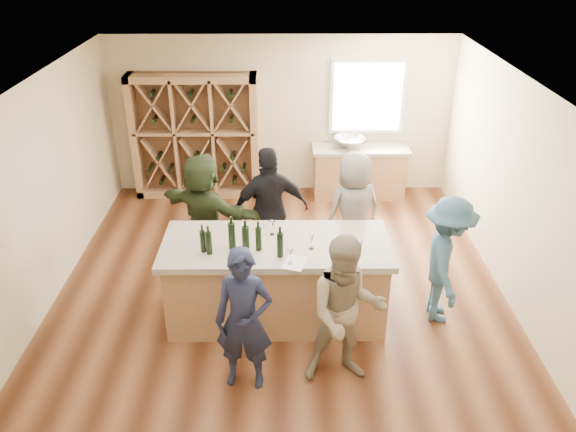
{
  "coord_description": "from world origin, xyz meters",
  "views": [
    {
      "loc": [
        0.05,
        -6.07,
        4.48
      ],
      "look_at": [
        0.1,
        0.2,
        1.15
      ],
      "focal_mm": 35.0,
      "sensor_mm": 36.0,
      "label": 1
    }
  ],
  "objects_px": {
    "wine_bottle_b": "(209,243)",
    "person_near_left": "(244,320)",
    "person_near_right": "(346,312)",
    "person_far_right": "(353,212)",
    "person_far_left": "(204,213)",
    "wine_bottle_a": "(203,241)",
    "wine_bottle_e": "(258,239)",
    "person_server": "(446,261)",
    "tasting_counter_base": "(277,283)",
    "person_far_mid": "(270,210)",
    "wine_bottle_c": "(232,236)",
    "wine_rack": "(195,137)",
    "wine_bottle_d": "(246,240)",
    "wine_bottle_f": "(280,245)",
    "sink": "(349,142)"
  },
  "relations": [
    {
      "from": "wine_bottle_b",
      "to": "person_near_left",
      "type": "xyz_separation_m",
      "value": [
        0.44,
        -0.9,
        -0.39
      ]
    },
    {
      "from": "person_near_right",
      "to": "person_far_right",
      "type": "bearing_deg",
      "value": 77.78
    },
    {
      "from": "person_far_right",
      "to": "person_far_left",
      "type": "relative_size",
      "value": 0.99
    },
    {
      "from": "wine_bottle_a",
      "to": "wine_bottle_e",
      "type": "bearing_deg",
      "value": 2.91
    },
    {
      "from": "person_server",
      "to": "wine_bottle_e",
      "type": "bearing_deg",
      "value": 101.71
    },
    {
      "from": "tasting_counter_base",
      "to": "person_far_mid",
      "type": "distance_m",
      "value": 1.23
    },
    {
      "from": "wine_bottle_c",
      "to": "wine_rack",
      "type": "bearing_deg",
      "value": 104.23
    },
    {
      "from": "wine_bottle_a",
      "to": "person_far_mid",
      "type": "bearing_deg",
      "value": 61.12
    },
    {
      "from": "person_far_left",
      "to": "wine_bottle_e",
      "type": "bearing_deg",
      "value": 151.6
    },
    {
      "from": "person_near_left",
      "to": "person_far_left",
      "type": "bearing_deg",
      "value": 112.02
    },
    {
      "from": "wine_bottle_d",
      "to": "person_far_mid",
      "type": "distance_m",
      "value": 1.43
    },
    {
      "from": "person_server",
      "to": "wine_bottle_f",
      "type": "bearing_deg",
      "value": 106.29
    },
    {
      "from": "wine_bottle_e",
      "to": "person_far_mid",
      "type": "xyz_separation_m",
      "value": [
        0.1,
        1.3,
        -0.31
      ]
    },
    {
      "from": "wine_bottle_d",
      "to": "wine_bottle_e",
      "type": "relative_size",
      "value": 1.16
    },
    {
      "from": "person_near_right",
      "to": "wine_bottle_c",
      "type": "bearing_deg",
      "value": 138.82
    },
    {
      "from": "person_far_left",
      "to": "wine_bottle_f",
      "type": "bearing_deg",
      "value": 155.92
    },
    {
      "from": "wine_rack",
      "to": "person_far_left",
      "type": "height_order",
      "value": "wine_rack"
    },
    {
      "from": "wine_bottle_b",
      "to": "wine_bottle_c",
      "type": "bearing_deg",
      "value": 23.98
    },
    {
      "from": "wine_bottle_c",
      "to": "wine_bottle_f",
      "type": "relative_size",
      "value": 1.11
    },
    {
      "from": "wine_rack",
      "to": "person_far_mid",
      "type": "height_order",
      "value": "wine_rack"
    },
    {
      "from": "tasting_counter_base",
      "to": "wine_bottle_d",
      "type": "relative_size",
      "value": 7.75
    },
    {
      "from": "wine_bottle_b",
      "to": "person_far_mid",
      "type": "xyz_separation_m",
      "value": [
        0.66,
        1.38,
        -0.3
      ]
    },
    {
      "from": "sink",
      "to": "wine_bottle_f",
      "type": "relative_size",
      "value": 1.81
    },
    {
      "from": "tasting_counter_base",
      "to": "wine_bottle_d",
      "type": "bearing_deg",
      "value": -147.82
    },
    {
      "from": "wine_bottle_e",
      "to": "person_far_left",
      "type": "distance_m",
      "value": 1.58
    },
    {
      "from": "wine_bottle_a",
      "to": "wine_bottle_f",
      "type": "relative_size",
      "value": 0.89
    },
    {
      "from": "wine_rack",
      "to": "person_far_mid",
      "type": "distance_m",
      "value": 2.82
    },
    {
      "from": "wine_bottle_e",
      "to": "person_far_mid",
      "type": "bearing_deg",
      "value": 85.53
    },
    {
      "from": "wine_bottle_b",
      "to": "person_far_left",
      "type": "bearing_deg",
      "value": 100.27
    },
    {
      "from": "person_far_mid",
      "to": "person_far_left",
      "type": "distance_m",
      "value": 0.91
    },
    {
      "from": "sink",
      "to": "wine_bottle_b",
      "type": "bearing_deg",
      "value": -117.95
    },
    {
      "from": "wine_bottle_d",
      "to": "person_far_right",
      "type": "bearing_deg",
      "value": 45.4
    },
    {
      "from": "wine_bottle_a",
      "to": "wine_bottle_b",
      "type": "xyz_separation_m",
      "value": [
        0.07,
        -0.05,
        0.01
      ]
    },
    {
      "from": "person_far_left",
      "to": "person_far_right",
      "type": "bearing_deg",
      "value": -148.77
    },
    {
      "from": "wine_rack",
      "to": "tasting_counter_base",
      "type": "xyz_separation_m",
      "value": [
        1.46,
        -3.62,
        -0.6
      ]
    },
    {
      "from": "tasting_counter_base",
      "to": "person_far_right",
      "type": "bearing_deg",
      "value": 48.71
    },
    {
      "from": "person_far_right",
      "to": "wine_bottle_c",
      "type": "bearing_deg",
      "value": 16.77
    },
    {
      "from": "wine_bottle_d",
      "to": "person_far_left",
      "type": "distance_m",
      "value": 1.57
    },
    {
      "from": "person_far_mid",
      "to": "person_far_right",
      "type": "height_order",
      "value": "person_far_mid"
    },
    {
      "from": "sink",
      "to": "person_near_right",
      "type": "xyz_separation_m",
      "value": [
        -0.51,
        -4.61,
        -0.14
      ]
    },
    {
      "from": "tasting_counter_base",
      "to": "wine_bottle_a",
      "type": "relative_size",
      "value": 9.78
    },
    {
      "from": "wine_bottle_e",
      "to": "person_near_left",
      "type": "relative_size",
      "value": 0.17
    },
    {
      "from": "person_near_left",
      "to": "wine_bottle_b",
      "type": "bearing_deg",
      "value": 121.23
    },
    {
      "from": "sink",
      "to": "wine_bottle_d",
      "type": "height_order",
      "value": "wine_bottle_d"
    },
    {
      "from": "sink",
      "to": "wine_bottle_a",
      "type": "relative_size",
      "value": 2.04
    },
    {
      "from": "wine_bottle_a",
      "to": "wine_bottle_d",
      "type": "bearing_deg",
      "value": -3.42
    },
    {
      "from": "person_near_left",
      "to": "wine_rack",
      "type": "bearing_deg",
      "value": 108.67
    },
    {
      "from": "person_near_right",
      "to": "person_far_right",
      "type": "relative_size",
      "value": 1.01
    },
    {
      "from": "wine_rack",
      "to": "wine_bottle_f",
      "type": "bearing_deg",
      "value": -68.97
    },
    {
      "from": "wine_bottle_c",
      "to": "tasting_counter_base",
      "type": "bearing_deg",
      "value": 13.32
    }
  ]
}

